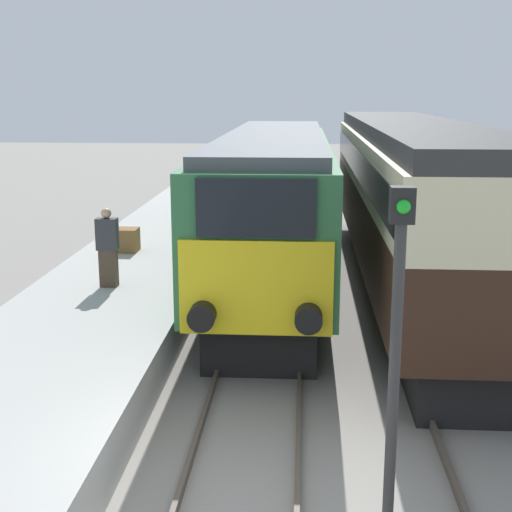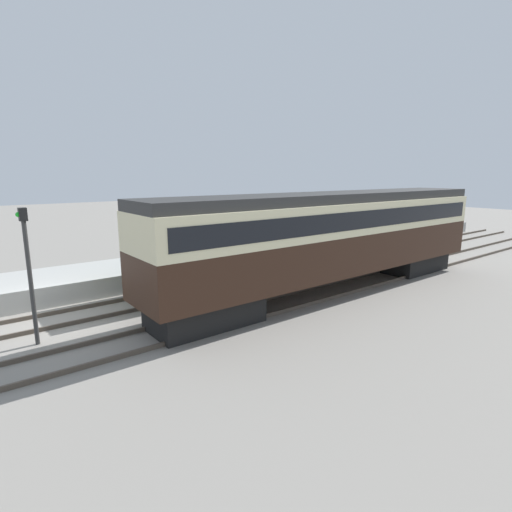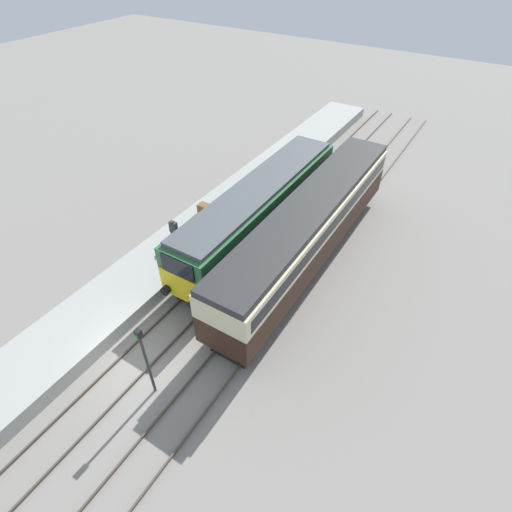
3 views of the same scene
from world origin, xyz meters
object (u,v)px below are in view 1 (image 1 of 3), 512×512
(passenger_carriage, at_px, (411,189))
(luggage_crate, at_px, (125,240))
(locomotive, at_px, (274,199))
(person_on_platform, at_px, (108,248))
(signal_post, at_px, (396,344))

(passenger_carriage, xyz_separation_m, luggage_crate, (-7.24, -0.05, -1.37))
(locomotive, relative_size, person_on_platform, 8.78)
(passenger_carriage, relative_size, luggage_crate, 23.85)
(passenger_carriage, distance_m, luggage_crate, 7.37)
(person_on_platform, distance_m, luggage_crate, 3.43)
(person_on_platform, bearing_deg, locomotive, 48.73)
(signal_post, bearing_deg, luggage_crate, 117.27)
(locomotive, bearing_deg, signal_post, -81.37)
(luggage_crate, bearing_deg, locomotive, 6.73)
(locomotive, height_order, luggage_crate, locomotive)
(locomotive, height_order, person_on_platform, locomotive)
(signal_post, bearing_deg, locomotive, 98.63)
(person_on_platform, height_order, signal_post, signal_post)
(locomotive, xyz_separation_m, luggage_crate, (-3.84, -0.45, -1.04))
(passenger_carriage, distance_m, person_on_platform, 7.60)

